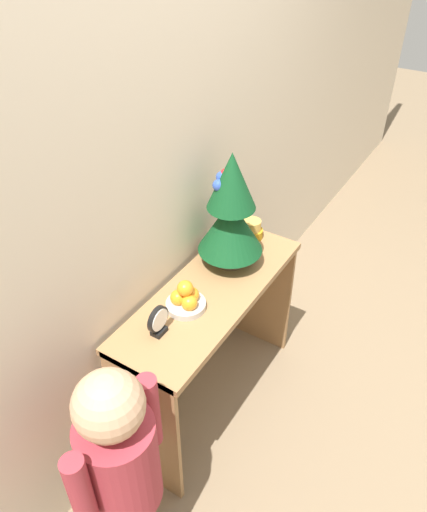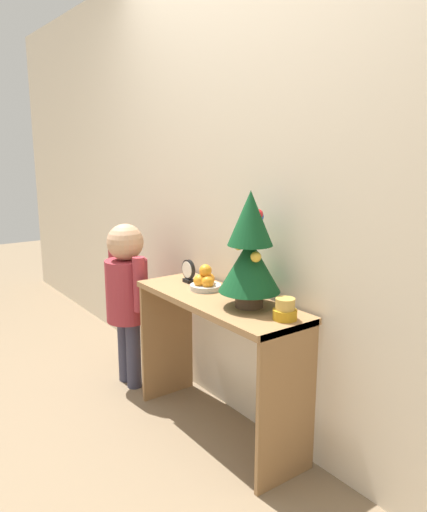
# 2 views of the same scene
# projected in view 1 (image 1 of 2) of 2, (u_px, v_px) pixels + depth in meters

# --- Properties ---
(ground_plane) EXTENTS (12.00, 12.00, 0.00)m
(ground_plane) POSITION_uv_depth(u_px,v_px,m) (243.00, 413.00, 2.43)
(ground_plane) COLOR #7A664C
(back_wall) EXTENTS (7.00, 0.05, 2.50)m
(back_wall) POSITION_uv_depth(u_px,v_px,m) (160.00, 160.00, 1.85)
(back_wall) COLOR beige
(back_wall) RESTS_ON ground_plane
(console_table) EXTENTS (1.01, 0.36, 0.72)m
(console_table) POSITION_uv_depth(u_px,v_px,m) (212.00, 320.00, 2.18)
(console_table) COLOR olive
(console_table) RESTS_ON ground_plane
(mini_tree) EXTENTS (0.28, 0.28, 0.53)m
(mini_tree) POSITION_uv_depth(u_px,v_px,m) (231.00, 212.00, 2.06)
(mini_tree) COLOR #4C3828
(mini_tree) RESTS_ON console_table
(fruit_bowl) EXTENTS (0.16, 0.16, 0.13)m
(fruit_bowl) POSITION_uv_depth(u_px,v_px,m) (186.00, 299.00, 1.96)
(fruit_bowl) COLOR #B7B2A8
(fruit_bowl) RESTS_ON console_table
(singing_bowl) EXTENTS (0.10, 0.10, 0.09)m
(singing_bowl) POSITION_uv_depth(u_px,v_px,m) (252.00, 230.00, 2.35)
(singing_bowl) COLOR #B78419
(singing_bowl) RESTS_ON console_table
(desk_clock) EXTENTS (0.11, 0.04, 0.13)m
(desk_clock) POSITION_uv_depth(u_px,v_px,m) (158.00, 321.00, 1.84)
(desk_clock) COLOR black
(desk_clock) RESTS_ON console_table
(child_figure) EXTENTS (0.39, 0.25, 1.00)m
(child_figure) POSITION_uv_depth(u_px,v_px,m) (120.00, 459.00, 1.58)
(child_figure) COLOR #38384C
(child_figure) RESTS_ON ground_plane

